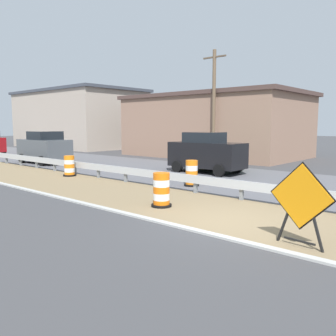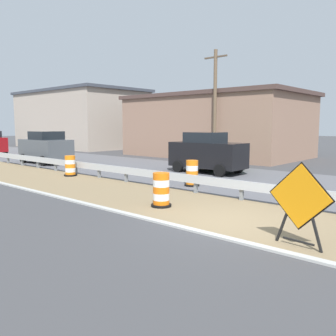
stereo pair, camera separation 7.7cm
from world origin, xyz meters
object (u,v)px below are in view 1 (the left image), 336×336
Objects in this scene: traffic_barrel_close at (192,174)px; car_trailing_far_lane at (44,147)px; warning_sign_diamond at (301,200)px; traffic_barrel_nearest at (161,191)px; utility_pole_near at (214,105)px; traffic_barrel_mid at (69,167)px; car_mid_far_lane at (206,153)px.

traffic_barrel_close is 0.28× the size of car_trailing_far_lane.
warning_sign_diamond is 1.67× the size of traffic_barrel_close.
traffic_barrel_nearest is 0.27× the size of car_trailing_far_lane.
traffic_barrel_nearest is 0.14× the size of utility_pole_near.
traffic_barrel_nearest is at bearing 163.35° from car_trailing_far_lane.
warning_sign_diamond is 0.24× the size of utility_pole_near.
utility_pole_near is at bearing -133.54° from warning_sign_diamond.
traffic_barrel_mid is at bearing 105.18° from traffic_barrel_close.
car_mid_far_lane reaches higher than warning_sign_diamond.
utility_pole_near is (8.05, -8.46, 2.92)m from car_trailing_far_lane.
warning_sign_diamond reaches higher than traffic_barrel_mid.
warning_sign_diamond is at bearing 164.91° from car_trailing_far_lane.
traffic_barrel_close is 13.24m from car_trailing_far_lane.
car_trailing_far_lane is (5.26, 19.75, 0.07)m from warning_sign_diamond.
utility_pole_near is (8.65, 4.75, 3.51)m from traffic_barrel_close.
warning_sign_diamond is at bearing -45.64° from car_mid_far_lane.
car_mid_far_lane is at bearing -149.85° from utility_pole_near.
car_mid_far_lane is at bearing -129.05° from warning_sign_diamond.
car_trailing_far_lane reaches higher than traffic_barrel_close.
car_mid_far_lane is (5.78, -4.55, 0.64)m from traffic_barrel_mid.
traffic_barrel_nearest is at bearing -103.60° from traffic_barrel_mid.
warning_sign_diamond reaches higher than traffic_barrel_close.
utility_pole_near is (12.45, 6.44, 3.51)m from traffic_barrel_nearest.
traffic_barrel_close is at bearing -63.31° from car_mid_far_lane.
traffic_barrel_close is 0.15× the size of utility_pole_near.
car_trailing_far_lane is (-3.38, 11.16, -0.02)m from car_mid_far_lane.
car_mid_far_lane reaches higher than car_trailing_far_lane.
warning_sign_diamond is 13.45m from traffic_barrel_mid.
car_mid_far_lane is (7.79, 3.73, 0.61)m from traffic_barrel_nearest.
warning_sign_diamond is 17.70m from utility_pole_near.
traffic_barrel_mid is 0.14× the size of utility_pole_near.
car_mid_far_lane is 1.04× the size of car_trailing_far_lane.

